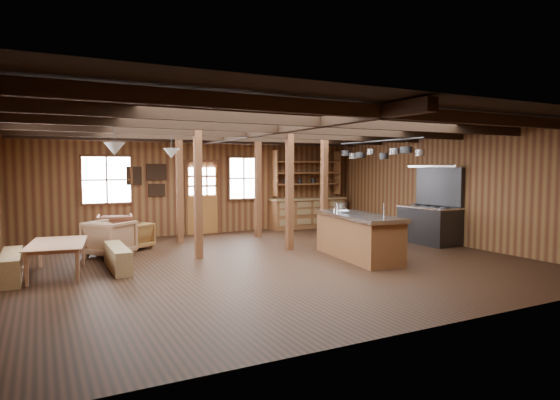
# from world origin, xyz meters

# --- Properties ---
(room) EXTENTS (10.04, 9.04, 2.84)m
(room) POSITION_xyz_m (0.00, 0.00, 1.40)
(room) COLOR black
(room) RESTS_ON ground
(ceiling_joists) EXTENTS (9.80, 8.82, 0.18)m
(ceiling_joists) POSITION_xyz_m (0.00, 0.18, 2.68)
(ceiling_joists) COLOR black
(ceiling_joists) RESTS_ON ceiling
(timber_posts) EXTENTS (3.95, 2.35, 2.80)m
(timber_posts) POSITION_xyz_m (0.52, 2.08, 1.40)
(timber_posts) COLOR #432813
(timber_posts) RESTS_ON floor
(back_door) EXTENTS (1.02, 0.08, 2.15)m
(back_door) POSITION_xyz_m (0.00, 4.45, 0.88)
(back_door) COLOR brown
(back_door) RESTS_ON floor
(window_back_left) EXTENTS (1.32, 0.06, 1.32)m
(window_back_left) POSITION_xyz_m (-2.60, 4.46, 1.60)
(window_back_left) COLOR white
(window_back_left) RESTS_ON wall_back
(window_back_right) EXTENTS (1.02, 0.06, 1.32)m
(window_back_right) POSITION_xyz_m (1.30, 4.46, 1.60)
(window_back_right) COLOR white
(window_back_right) RESTS_ON wall_back
(notice_boards) EXTENTS (1.08, 0.03, 0.90)m
(notice_boards) POSITION_xyz_m (-1.50, 4.46, 1.64)
(notice_boards) COLOR silver
(notice_boards) RESTS_ON wall_back
(back_counter) EXTENTS (2.55, 0.60, 2.45)m
(back_counter) POSITION_xyz_m (3.40, 4.20, 0.60)
(back_counter) COLOR brown
(back_counter) RESTS_ON floor
(pendant_lamps) EXTENTS (1.86, 2.36, 0.66)m
(pendant_lamps) POSITION_xyz_m (-2.25, 1.00, 2.25)
(pendant_lamps) COLOR #2A2A2C
(pendant_lamps) RESTS_ON ceiling
(pot_rack) EXTENTS (0.38, 3.00, 0.45)m
(pot_rack) POSITION_xyz_m (3.01, 0.34, 2.29)
(pot_rack) COLOR #2A2A2C
(pot_rack) RESTS_ON ceiling
(kitchen_island) EXTENTS (1.18, 2.59, 1.20)m
(kitchen_island) POSITION_xyz_m (1.80, -0.57, 0.48)
(kitchen_island) COLOR brown
(kitchen_island) RESTS_ON floor
(step_stool) EXTENTS (0.45, 0.32, 0.40)m
(step_stool) POSITION_xyz_m (2.55, 0.82, 0.20)
(step_stool) COLOR brown
(step_stool) RESTS_ON floor
(commercial_range) EXTENTS (0.82, 1.60, 1.98)m
(commercial_range) POSITION_xyz_m (4.65, 0.19, 0.64)
(commercial_range) COLOR #2A2A2C
(commercial_range) RESTS_ON floor
(dining_table) EXTENTS (1.15, 1.77, 0.58)m
(dining_table) POSITION_xyz_m (-3.90, 0.63, 0.29)
(dining_table) COLOR #915F42
(dining_table) RESTS_ON floor
(bench_wall) EXTENTS (0.31, 1.66, 0.46)m
(bench_wall) POSITION_xyz_m (-4.65, 0.63, 0.23)
(bench_wall) COLOR brown
(bench_wall) RESTS_ON floor
(bench_aisle) EXTENTS (0.30, 1.60, 0.44)m
(bench_aisle) POSITION_xyz_m (-2.91, 0.63, 0.22)
(bench_aisle) COLOR brown
(bench_aisle) RESTS_ON floor
(armchair_a) EXTENTS (0.94, 0.95, 0.63)m
(armchair_a) POSITION_xyz_m (-2.22, 2.73, 0.31)
(armchair_a) COLOR brown
(armchair_a) RESTS_ON floor
(armchair_b) EXTENTS (0.93, 0.95, 0.77)m
(armchair_b) POSITION_xyz_m (-2.53, 3.58, 0.38)
(armchair_b) COLOR brown
(armchair_b) RESTS_ON floor
(armchair_c) EXTENTS (1.21, 1.21, 0.79)m
(armchair_c) POSITION_xyz_m (-2.86, 2.04, 0.39)
(armchair_c) COLOR brown
(armchair_c) RESTS_ON floor
(counter_pot) EXTENTS (0.30, 0.30, 0.18)m
(counter_pot) POSITION_xyz_m (1.90, 0.24, 1.03)
(counter_pot) COLOR #B7BABF
(counter_pot) RESTS_ON kitchen_island
(bowl) EXTENTS (0.32, 0.32, 0.07)m
(bowl) POSITION_xyz_m (1.64, -0.26, 0.97)
(bowl) COLOR silver
(bowl) RESTS_ON kitchen_island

